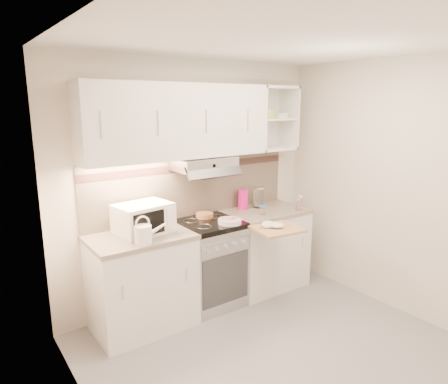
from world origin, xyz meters
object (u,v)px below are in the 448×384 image
object	(u,v)px
electric_range	(209,263)
pink_pitcher	(243,199)
microwave	(143,218)
glass_jar	(259,197)
plate_stack	(230,221)
spray_bottle	(299,204)
watering_can	(144,234)
cutting_board	(277,229)

from	to	relation	value
electric_range	pink_pitcher	world-z (taller)	pink_pitcher
pink_pitcher	microwave	bearing A→B (deg)	-173.99
glass_jar	electric_range	bearing A→B (deg)	-170.24
plate_stack	spray_bottle	xyz separation A→B (m)	(0.93, -0.04, 0.05)
microwave	glass_jar	size ratio (longest dim) A/B	2.20
watering_can	cutting_board	size ratio (longest dim) A/B	0.66
cutting_board	spray_bottle	bearing A→B (deg)	34.48
spray_bottle	microwave	bearing A→B (deg)	-174.49
glass_jar	cutting_board	world-z (taller)	glass_jar
electric_range	cutting_board	world-z (taller)	electric_range
glass_jar	watering_can	bearing A→B (deg)	-167.34
pink_pitcher	glass_jar	size ratio (longest dim) A/B	0.93
watering_can	cutting_board	bearing A→B (deg)	-8.66
electric_range	pink_pitcher	distance (m)	0.82
watering_can	pink_pitcher	xyz separation A→B (m)	(1.38, 0.40, 0.02)
microwave	watering_can	world-z (taller)	microwave
microwave	watering_can	distance (m)	0.30
cutting_board	glass_jar	bearing A→B (deg)	72.34
watering_can	cutting_board	xyz separation A→B (m)	(1.25, -0.30, -0.12)
microwave	glass_jar	xyz separation A→B (m)	(1.45, 0.08, -0.01)
glass_jar	spray_bottle	xyz separation A→B (m)	(0.29, -0.35, -0.05)
cutting_board	microwave	bearing A→B (deg)	161.24
pink_pitcher	watering_can	bearing A→B (deg)	-163.57
watering_can	glass_jar	xyz separation A→B (m)	(1.57, 0.35, 0.03)
spray_bottle	glass_jar	bearing A→B (deg)	143.95
microwave	pink_pitcher	distance (m)	1.27
electric_range	microwave	xyz separation A→B (m)	(-0.68, 0.05, 0.59)
electric_range	plate_stack	xyz separation A→B (m)	(0.13, -0.18, 0.47)
plate_stack	glass_jar	xyz separation A→B (m)	(0.64, 0.31, 0.10)
plate_stack	cutting_board	world-z (taller)	plate_stack
microwave	cutting_board	xyz separation A→B (m)	(1.13, -0.57, -0.16)
plate_stack	glass_jar	distance (m)	0.71
watering_can	spray_bottle	distance (m)	1.86
plate_stack	pink_pitcher	size ratio (longest dim) A/B	1.05
microwave	glass_jar	distance (m)	1.45
electric_range	cutting_board	distance (m)	0.81
plate_stack	cutting_board	size ratio (longest dim) A/B	0.54
electric_range	plate_stack	size ratio (longest dim) A/B	3.84
plate_stack	microwave	bearing A→B (deg)	164.01
pink_pitcher	glass_jar	xyz separation A→B (m)	(0.19, -0.05, 0.01)
watering_can	microwave	bearing A→B (deg)	71.16
pink_pitcher	glass_jar	bearing A→B (deg)	-14.34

